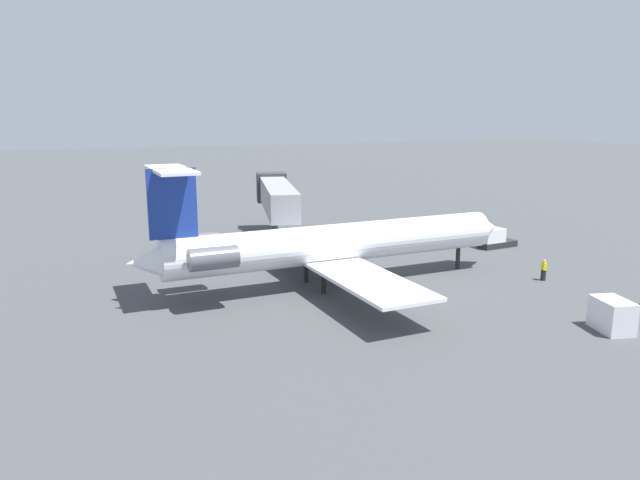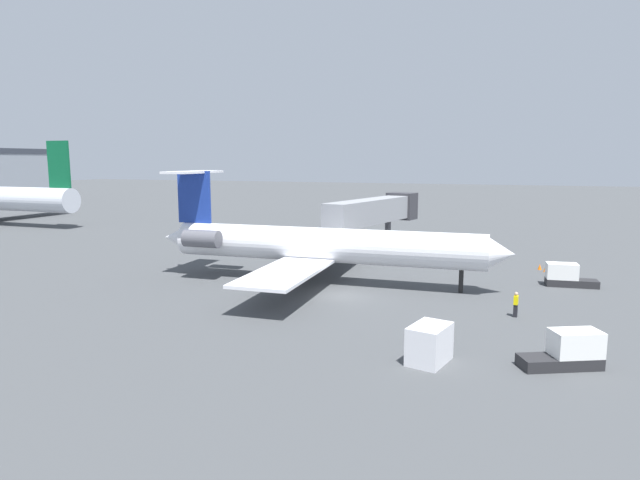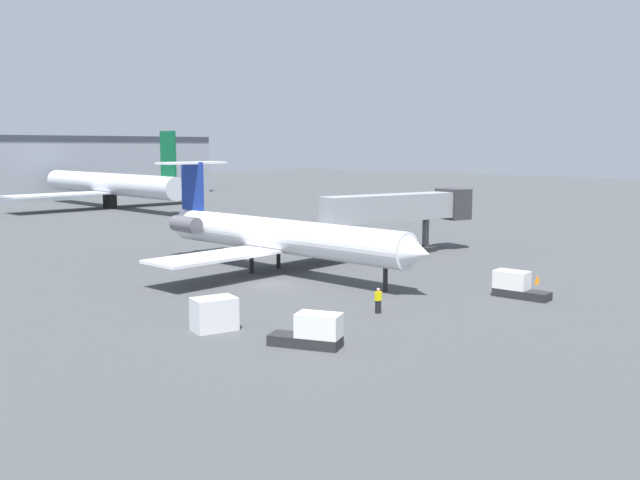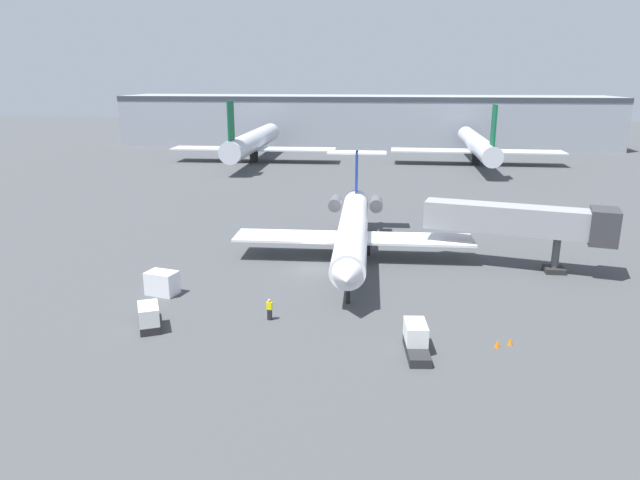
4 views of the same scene
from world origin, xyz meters
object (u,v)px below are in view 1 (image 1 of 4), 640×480
(traffic_cone_near, at_px, (441,234))
(traffic_cone_mid, at_px, (450,235))
(regional_jet, at_px, (329,243))
(ground_crew_marshaller, at_px, (544,270))
(jet_bridge, at_px, (276,196))
(baggage_tug_lead, at_px, (494,239))
(cargo_container_uld, at_px, (612,315))

(traffic_cone_near, distance_m, traffic_cone_mid, 1.06)
(regional_jet, xyz_separation_m, traffic_cone_near, (12.00, -18.33, -3.01))
(ground_crew_marshaller, distance_m, traffic_cone_mid, 16.55)
(jet_bridge, distance_m, baggage_tug_lead, 21.96)
(baggage_tug_lead, height_order, traffic_cone_near, baggage_tug_lead)
(ground_crew_marshaller, xyz_separation_m, traffic_cone_near, (17.27, -2.27, -0.58))
(regional_jet, xyz_separation_m, cargo_container_uld, (-15.36, -11.83, -2.30))
(jet_bridge, bearing_deg, ground_crew_marshaller, -146.23)
(regional_jet, height_order, jet_bridge, regional_jet)
(cargo_container_uld, bearing_deg, traffic_cone_near, -13.36)
(regional_jet, relative_size, traffic_cone_near, 55.74)
(jet_bridge, bearing_deg, baggage_tug_lead, -120.81)
(regional_jet, bearing_deg, cargo_container_uld, -142.39)
(regional_jet, height_order, baggage_tug_lead, regional_jet)
(ground_crew_marshaller, distance_m, baggage_tug_lead, 11.47)
(cargo_container_uld, xyz_separation_m, traffic_cone_mid, (26.40, -6.95, -0.71))
(regional_jet, distance_m, cargo_container_uld, 19.52)
(jet_bridge, relative_size, ground_crew_marshaller, 10.30)
(baggage_tug_lead, bearing_deg, jet_bridge, 59.19)
(ground_crew_marshaller, bearing_deg, cargo_container_uld, 157.23)
(ground_crew_marshaller, bearing_deg, traffic_cone_mid, -9.46)
(jet_bridge, relative_size, cargo_container_uld, 6.11)
(ground_crew_marshaller, xyz_separation_m, baggage_tug_lead, (10.77, -3.96, -0.02))
(traffic_cone_mid, bearing_deg, jet_bridge, 72.31)
(ground_crew_marshaller, height_order, cargo_container_uld, cargo_container_uld)
(traffic_cone_near, bearing_deg, jet_bridge, 74.86)
(regional_jet, relative_size, traffic_cone_mid, 55.74)
(baggage_tug_lead, xyz_separation_m, cargo_container_uld, (-20.85, 8.20, 0.15))
(cargo_container_uld, relative_size, traffic_cone_near, 5.18)
(baggage_tug_lead, height_order, traffic_cone_mid, baggage_tug_lead)
(ground_crew_marshaller, height_order, traffic_cone_mid, ground_crew_marshaller)
(jet_bridge, bearing_deg, traffic_cone_near, -105.14)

